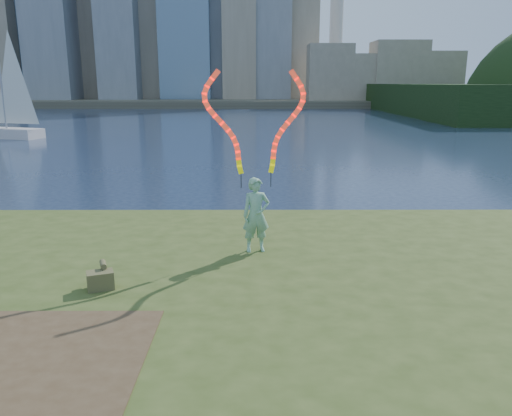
{
  "coord_description": "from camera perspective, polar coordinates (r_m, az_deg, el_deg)",
  "views": [
    {
      "loc": [
        0.77,
        -8.62,
        4.16
      ],
      "look_at": [
        0.8,
        1.0,
        1.74
      ],
      "focal_mm": 35.0,
      "sensor_mm": 36.0,
      "label": 1
    }
  ],
  "objects": [
    {
      "name": "ground",
      "position": [
        9.6,
        -4.88,
        -11.6
      ],
      "size": [
        320.0,
        320.0,
        0.0
      ],
      "primitive_type": "plane",
      "color": "#1A2741",
      "rests_on": "ground"
    },
    {
      "name": "grassy_knoll",
      "position": [
        7.43,
        -6.4,
        -16.92
      ],
      "size": [
        20.0,
        18.0,
        0.8
      ],
      "color": "#384819",
      "rests_on": "ground"
    },
    {
      "name": "dirt_patch",
      "position": [
        7.03,
        -26.24,
        -15.91
      ],
      "size": [
        3.2,
        3.0,
        0.02
      ],
      "primitive_type": "cube",
      "color": "#47331E",
      "rests_on": "grassy_knoll"
    },
    {
      "name": "far_shore",
      "position": [
        103.69,
        -0.64,
        12.14
      ],
      "size": [
        320.0,
        40.0,
        1.2
      ],
      "primitive_type": "cube",
      "color": "#484334",
      "rests_on": "ground"
    },
    {
      "name": "woman_with_ribbons",
      "position": [
        9.96,
        0.01,
        2.96
      ],
      "size": [
        1.98,
        0.55,
        3.92
      ],
      "rotation": [
        0.0,
        0.0,
        0.2
      ],
      "color": "#1E7044",
      "rests_on": "grassy_knoll"
    },
    {
      "name": "canvas_bag",
      "position": [
        8.82,
        -17.34,
        -7.76
      ],
      "size": [
        0.5,
        0.57,
        0.41
      ],
      "rotation": [
        0.0,
        0.0,
        0.37
      ],
      "color": "#4D4B2C",
      "rests_on": "grassy_knoll"
    },
    {
      "name": "sailboat",
      "position": [
        43.4,
        -26.42,
        9.25
      ],
      "size": [
        6.03,
        3.61,
        9.19
      ],
      "rotation": [
        0.0,
        0.0,
        -0.34
      ],
      "color": "beige",
      "rests_on": "ground"
    }
  ]
}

